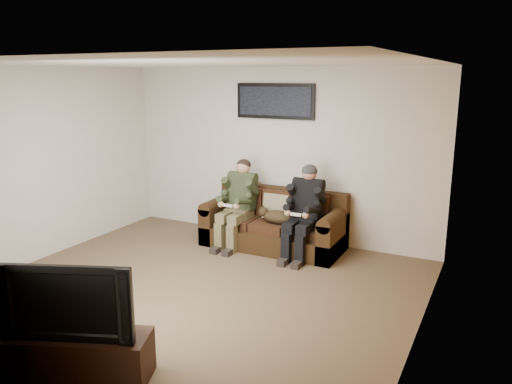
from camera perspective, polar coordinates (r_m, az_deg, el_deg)
The scene contains 16 objects.
floor at distance 6.07m, azimuth -6.67°, elevation -10.94°, with size 5.00×5.00×0.00m, color brown.
ceiling at distance 5.55m, azimuth -7.40°, elevation 14.41°, with size 5.00×5.00×0.00m, color silver.
wall_back at distance 7.61m, azimuth 2.46°, elevation 4.31°, with size 5.00×5.00×0.00m, color beige.
wall_front at distance 4.06m, azimuth -24.98°, elevation -4.84°, with size 5.00×5.00×0.00m, color beige.
wall_left at distance 7.34m, azimuth -23.49°, elevation 2.90°, with size 4.50×4.50×0.00m, color beige.
wall_right at distance 4.78m, azimuth 18.79°, elevation -1.71°, with size 4.50×4.50×0.00m, color beige.
accent_wall_right at distance 4.78m, azimuth 18.67°, elevation -1.70°, with size 4.50×4.50×0.00m, color #A65C10.
sofa at distance 7.38m, azimuth 2.19°, elevation -3.83°, with size 2.04×0.88×0.83m.
throw_pillow at distance 7.34m, azimuth 2.34°, elevation -1.67°, with size 0.39×0.11×0.37m, color #8B7D5B.
throw_blanket at distance 7.73m, azimuth -1.12°, elevation 0.95°, with size 0.42×0.20×0.07m, color tan.
person_left at distance 7.36m, azimuth -2.04°, elevation -0.74°, with size 0.51×0.87×1.26m.
person_right at distance 6.93m, azimuth 5.57°, elevation -1.65°, with size 0.51×0.86×1.27m.
cat at distance 7.13m, azimuth 2.42°, elevation -2.81°, with size 0.66×0.26×0.24m.
framed_poster at distance 7.51m, azimuth 2.18°, elevation 10.33°, with size 1.25×0.05×0.52m.
tv_stand at distance 4.62m, azimuth -19.96°, elevation -17.17°, with size 1.25×0.40×0.39m, color black.
television at distance 4.39m, azimuth -20.50°, elevation -11.28°, with size 1.12×0.15×0.64m, color black.
Camera 1 is at (3.10, -4.59, 2.47)m, focal length 35.00 mm.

